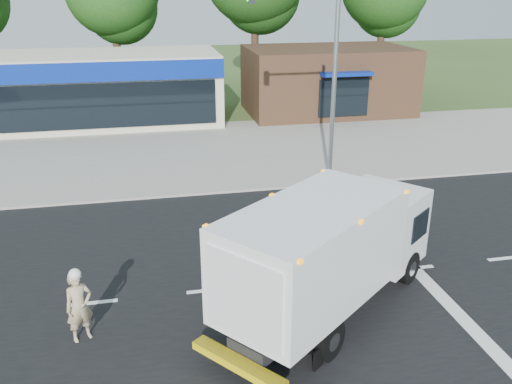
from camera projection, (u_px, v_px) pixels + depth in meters
ground at (315, 279)px, 15.19m from camera, size 120.00×120.00×0.00m
road_asphalt at (315, 279)px, 15.18m from camera, size 60.00×14.00×0.02m
sidewalk at (256, 180)px, 22.65m from camera, size 60.00×2.40×0.12m
parking_apron at (233, 143)px, 27.96m from camera, size 60.00×9.00×0.02m
lane_markings at (380, 299)px, 14.20m from camera, size 55.20×7.00×0.01m
ems_box_truck at (330, 248)px, 13.00m from camera, size 6.94×6.22×3.17m
emergency_worker at (79, 305)px, 12.35m from camera, size 0.75×0.65×1.85m
retail_strip_mall at (61, 90)px, 30.94m from camera, size 18.00×6.20×4.00m
brown_storefront at (327, 80)px, 34.01m from camera, size 10.00×6.70×4.00m
traffic_signal_pole at (319, 62)px, 20.77m from camera, size 3.51×0.25×8.00m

